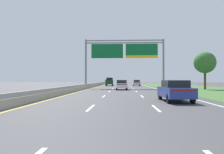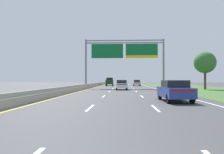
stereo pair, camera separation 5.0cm
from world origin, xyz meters
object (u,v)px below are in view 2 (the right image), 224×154
Objects in this scene: car_white_centre_lane_sedan at (122,85)px; car_blue_right_lane_sedan at (175,90)px; pickup_truck_darkgreen at (110,82)px; car_silver_right_lane_sedan at (137,83)px; overhead_sign_gantry at (124,53)px; roadside_tree_mid at (205,63)px.

car_white_centre_lane_sedan is 19.89m from car_blue_right_lane_sedan.
car_silver_right_lane_sedan is (7.28, -0.62, -0.26)m from pickup_truck_darkgreen.
overhead_sign_gantry reaches higher than pickup_truck_darkgreen.
roadside_tree_mid is (17.14, -22.81, 3.36)m from pickup_truck_darkgreen.
car_silver_right_lane_sedan is at bearing 113.96° from roadside_tree_mid.
roadside_tree_mid reaches higher than pickup_truck_darkgreen.
car_white_centre_lane_sedan is at bearing 171.13° from car_silver_right_lane_sedan.
pickup_truck_darkgreen is 1.23× the size of car_silver_right_lane_sedan.
car_silver_right_lane_sedan is (-0.16, 42.88, 0.00)m from car_blue_right_lane_sedan.
roadside_tree_mid is (9.86, -22.19, 3.62)m from car_silver_right_lane_sedan.
roadside_tree_mid is at bearing -26.66° from car_blue_right_lane_sedan.
overhead_sign_gantry reaches higher than car_silver_right_lane_sedan.
pickup_truck_darkgreen is at bearing 85.72° from car_silver_right_lane_sedan.
pickup_truck_darkgreen is at bearing 8.16° from car_blue_right_lane_sedan.
pickup_truck_darkgreen reaches higher than car_silver_right_lane_sedan.
pickup_truck_darkgreen is at bearing 102.13° from overhead_sign_gantry.
car_blue_right_lane_sedan is at bearing -171.72° from pickup_truck_darkgreen.
car_silver_right_lane_sedan is at bearing 79.02° from overhead_sign_gantry.
car_blue_right_lane_sedan is 23.14m from roadside_tree_mid.
car_white_centre_lane_sedan is (3.38, -24.03, -0.26)m from pickup_truck_darkgreen.
overhead_sign_gantry is 2.76× the size of pickup_truck_darkgreen.
car_white_centre_lane_sedan and car_silver_right_lane_sedan have the same top height.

